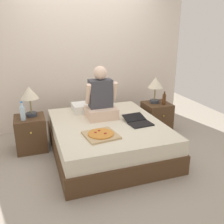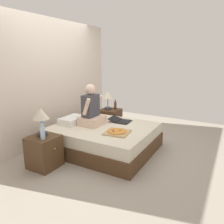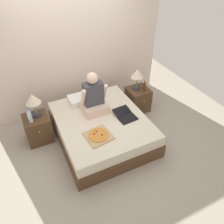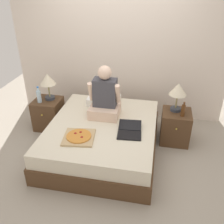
{
  "view_description": "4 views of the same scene",
  "coord_description": "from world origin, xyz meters",
  "px_view_note": "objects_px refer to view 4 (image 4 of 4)",
  "views": [
    {
      "loc": [
        -1.04,
        -3.19,
        1.8
      ],
      "look_at": [
        -0.02,
        -0.24,
        0.71
      ],
      "focal_mm": 40.0,
      "sensor_mm": 36.0,
      "label": 1
    },
    {
      "loc": [
        -3.35,
        -2.07,
        1.73
      ],
      "look_at": [
        -0.04,
        -0.2,
        0.78
      ],
      "focal_mm": 35.0,
      "sensor_mm": 36.0,
      "label": 2
    },
    {
      "loc": [
        -1.13,
        -2.79,
        2.98
      ],
      "look_at": [
        0.15,
        -0.14,
        0.66
      ],
      "focal_mm": 35.0,
      "sensor_mm": 36.0,
      "label": 3
    },
    {
      "loc": [
        0.73,
        -2.98,
        2.37
      ],
      "look_at": [
        0.13,
        0.05,
        0.65
      ],
      "focal_mm": 40.0,
      "sensor_mm": 36.0,
      "label": 4
    }
  ],
  "objects_px": {
    "person_seated": "(105,98)",
    "beer_bottle": "(183,110)",
    "nightstand_left": "(49,114)",
    "lamp_on_right_nightstand": "(178,91)",
    "laptop": "(130,132)",
    "bed": "(103,137)",
    "lamp_on_left_nightstand": "(48,81)",
    "water_bottle": "(39,96)",
    "nightstand_right": "(175,127)",
    "pizza_box": "(79,137)"
  },
  "relations": [
    {
      "from": "bed",
      "to": "lamp_on_right_nightstand",
      "type": "bearing_deg",
      "value": 26.67
    },
    {
      "from": "bed",
      "to": "pizza_box",
      "type": "relative_size",
      "value": 4.12
    },
    {
      "from": "lamp_on_right_nightstand",
      "to": "laptop",
      "type": "relative_size",
      "value": 1.02
    },
    {
      "from": "nightstand_left",
      "to": "laptop",
      "type": "bearing_deg",
      "value": -22.98
    },
    {
      "from": "bed",
      "to": "laptop",
      "type": "bearing_deg",
      "value": -20.81
    },
    {
      "from": "person_seated",
      "to": "laptop",
      "type": "relative_size",
      "value": 1.78
    },
    {
      "from": "water_bottle",
      "to": "person_seated",
      "type": "distance_m",
      "value": 1.14
    },
    {
      "from": "lamp_on_left_nightstand",
      "to": "beer_bottle",
      "type": "relative_size",
      "value": 1.96
    },
    {
      "from": "lamp_on_left_nightstand",
      "to": "lamp_on_right_nightstand",
      "type": "height_order",
      "value": "same"
    },
    {
      "from": "lamp_on_left_nightstand",
      "to": "water_bottle",
      "type": "bearing_deg",
      "value": -130.6
    },
    {
      "from": "pizza_box",
      "to": "bed",
      "type": "bearing_deg",
      "value": 61.25
    },
    {
      "from": "nightstand_right",
      "to": "beer_bottle",
      "type": "xyz_separation_m",
      "value": [
        0.07,
        -0.1,
        0.36
      ]
    },
    {
      "from": "laptop",
      "to": "lamp_on_left_nightstand",
      "type": "bearing_deg",
      "value": 154.8
    },
    {
      "from": "lamp_on_left_nightstand",
      "to": "lamp_on_right_nightstand",
      "type": "distance_m",
      "value": 2.06
    },
    {
      "from": "beer_bottle",
      "to": "bed",
      "type": "bearing_deg",
      "value": -161.94
    },
    {
      "from": "bed",
      "to": "laptop",
      "type": "relative_size",
      "value": 4.2
    },
    {
      "from": "bed",
      "to": "water_bottle",
      "type": "relative_size",
      "value": 6.68
    },
    {
      "from": "lamp_on_right_nightstand",
      "to": "beer_bottle",
      "type": "bearing_deg",
      "value": -56.31
    },
    {
      "from": "lamp_on_left_nightstand",
      "to": "water_bottle",
      "type": "relative_size",
      "value": 1.63
    },
    {
      "from": "lamp_on_left_nightstand",
      "to": "beer_bottle",
      "type": "height_order",
      "value": "lamp_on_left_nightstand"
    },
    {
      "from": "water_bottle",
      "to": "beer_bottle",
      "type": "distance_m",
      "value": 2.28
    },
    {
      "from": "bed",
      "to": "beer_bottle",
      "type": "height_order",
      "value": "beer_bottle"
    },
    {
      "from": "beer_bottle",
      "to": "nightstand_left",
      "type": "bearing_deg",
      "value": 177.4
    },
    {
      "from": "lamp_on_right_nightstand",
      "to": "laptop",
      "type": "height_order",
      "value": "lamp_on_right_nightstand"
    },
    {
      "from": "nightstand_left",
      "to": "water_bottle",
      "type": "relative_size",
      "value": 1.88
    },
    {
      "from": "bed",
      "to": "laptop",
      "type": "height_order",
      "value": "laptop"
    },
    {
      "from": "nightstand_left",
      "to": "person_seated",
      "type": "bearing_deg",
      "value": -11.16
    },
    {
      "from": "lamp_on_left_nightstand",
      "to": "laptop",
      "type": "distance_m",
      "value": 1.63
    },
    {
      "from": "water_bottle",
      "to": "lamp_on_right_nightstand",
      "type": "bearing_deg",
      "value": 3.67
    },
    {
      "from": "lamp_on_left_nightstand",
      "to": "nightstand_right",
      "type": "bearing_deg",
      "value": -1.37
    },
    {
      "from": "nightstand_right",
      "to": "person_seated",
      "type": "xyz_separation_m",
      "value": [
        -1.08,
        -0.21,
        0.5
      ]
    },
    {
      "from": "nightstand_left",
      "to": "lamp_on_left_nightstand",
      "type": "height_order",
      "value": "lamp_on_left_nightstand"
    },
    {
      "from": "water_bottle",
      "to": "pizza_box",
      "type": "xyz_separation_m",
      "value": [
        0.92,
        -0.79,
        -0.14
      ]
    },
    {
      "from": "bed",
      "to": "lamp_on_left_nightstand",
      "type": "height_order",
      "value": "lamp_on_left_nightstand"
    },
    {
      "from": "laptop",
      "to": "pizza_box",
      "type": "distance_m",
      "value": 0.69
    },
    {
      "from": "water_bottle",
      "to": "person_seated",
      "type": "height_order",
      "value": "person_seated"
    },
    {
      "from": "water_bottle",
      "to": "nightstand_right",
      "type": "distance_m",
      "value": 2.24
    },
    {
      "from": "nightstand_left",
      "to": "nightstand_right",
      "type": "bearing_deg",
      "value": 0.0
    },
    {
      "from": "water_bottle",
      "to": "nightstand_right",
      "type": "bearing_deg",
      "value": 2.33
    },
    {
      "from": "lamp_on_right_nightstand",
      "to": "pizza_box",
      "type": "distance_m",
      "value": 1.6
    },
    {
      "from": "lamp_on_left_nightstand",
      "to": "person_seated",
      "type": "xyz_separation_m",
      "value": [
        1.01,
        -0.26,
        -0.09
      ]
    },
    {
      "from": "person_seated",
      "to": "water_bottle",
      "type": "bearing_deg",
      "value": 174.09
    },
    {
      "from": "bed",
      "to": "water_bottle",
      "type": "bearing_deg",
      "value": 161.64
    },
    {
      "from": "bed",
      "to": "lamp_on_left_nightstand",
      "type": "distance_m",
      "value": 1.3
    },
    {
      "from": "nightstand_right",
      "to": "lamp_on_right_nightstand",
      "type": "xyz_separation_m",
      "value": [
        -0.03,
        0.05,
        0.59
      ]
    },
    {
      "from": "nightstand_left",
      "to": "lamp_on_right_nightstand",
      "type": "bearing_deg",
      "value": 1.36
    },
    {
      "from": "lamp_on_right_nightstand",
      "to": "beer_bottle",
      "type": "relative_size",
      "value": 1.96
    },
    {
      "from": "person_seated",
      "to": "beer_bottle",
      "type": "bearing_deg",
      "value": 5.28
    },
    {
      "from": "water_bottle",
      "to": "nightstand_right",
      "type": "relative_size",
      "value": 0.53
    },
    {
      "from": "bed",
      "to": "water_bottle",
      "type": "distance_m",
      "value": 1.27
    }
  ]
}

